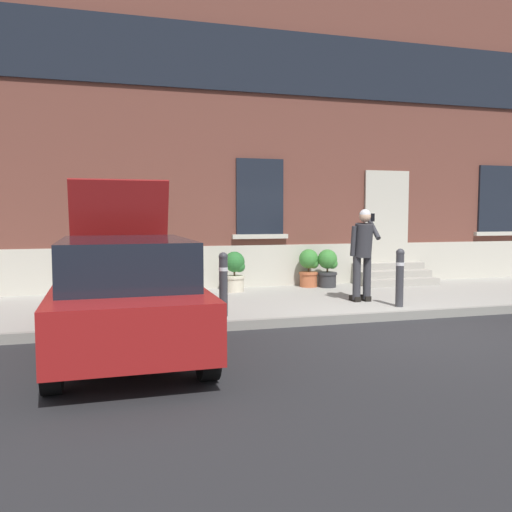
{
  "coord_description": "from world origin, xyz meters",
  "views": [
    {
      "loc": [
        -4.58,
        -7.04,
        1.81
      ],
      "look_at": [
        -2.11,
        1.6,
        1.1
      ],
      "focal_mm": 37.38,
      "sensor_mm": 36.0,
      "label": 1
    }
  ],
  "objects_px": {
    "hatchback_car_red": "(125,293)",
    "planter_charcoal": "(328,267)",
    "planter_terracotta": "(309,267)",
    "bollard_near_person": "(400,275)",
    "bollard_far_left": "(223,282)",
    "person_on_phone": "(363,249)",
    "planter_cream": "(235,270)",
    "planter_olive": "(149,273)"
  },
  "relations": [
    {
      "from": "bollard_far_left",
      "to": "planter_terracotta",
      "type": "height_order",
      "value": "bollard_far_left"
    },
    {
      "from": "person_on_phone",
      "to": "hatchback_car_red",
      "type": "bearing_deg",
      "value": -154.4
    },
    {
      "from": "planter_terracotta",
      "to": "planter_charcoal",
      "type": "relative_size",
      "value": 1.0
    },
    {
      "from": "bollard_near_person",
      "to": "planter_cream",
      "type": "height_order",
      "value": "bollard_near_person"
    },
    {
      "from": "bollard_near_person",
      "to": "planter_charcoal",
      "type": "xyz_separation_m",
      "value": [
        -0.21,
        2.72,
        -0.11
      ]
    },
    {
      "from": "bollard_near_person",
      "to": "person_on_phone",
      "type": "relative_size",
      "value": 0.6
    },
    {
      "from": "planter_cream",
      "to": "planter_charcoal",
      "type": "bearing_deg",
      "value": 2.74
    },
    {
      "from": "person_on_phone",
      "to": "planter_terracotta",
      "type": "bearing_deg",
      "value": 96.06
    },
    {
      "from": "planter_cream",
      "to": "planter_charcoal",
      "type": "xyz_separation_m",
      "value": [
        2.2,
        0.11,
        0.0
      ]
    },
    {
      "from": "bollard_near_person",
      "to": "planter_terracotta",
      "type": "bearing_deg",
      "value": 101.66
    },
    {
      "from": "hatchback_car_red",
      "to": "bollard_far_left",
      "type": "bearing_deg",
      "value": 41.0
    },
    {
      "from": "hatchback_car_red",
      "to": "planter_olive",
      "type": "distance_m",
      "value": 4.04
    },
    {
      "from": "planter_cream",
      "to": "bollard_far_left",
      "type": "bearing_deg",
      "value": -107.53
    },
    {
      "from": "bollard_far_left",
      "to": "planter_charcoal",
      "type": "distance_m",
      "value": 4.06
    },
    {
      "from": "bollard_near_person",
      "to": "planter_terracotta",
      "type": "distance_m",
      "value": 2.95
    },
    {
      "from": "planter_olive",
      "to": "person_on_phone",
      "type": "bearing_deg",
      "value": -26.77
    },
    {
      "from": "planter_olive",
      "to": "planter_cream",
      "type": "relative_size",
      "value": 1.0
    },
    {
      "from": "bollard_near_person",
      "to": "hatchback_car_red",
      "type": "bearing_deg",
      "value": -163.95
    },
    {
      "from": "bollard_far_left",
      "to": "person_on_phone",
      "type": "relative_size",
      "value": 0.6
    },
    {
      "from": "planter_terracotta",
      "to": "hatchback_car_red",
      "type": "bearing_deg",
      "value": -134.69
    },
    {
      "from": "person_on_phone",
      "to": "planter_cream",
      "type": "relative_size",
      "value": 2.03
    },
    {
      "from": "bollard_far_left",
      "to": "planter_terracotta",
      "type": "xyz_separation_m",
      "value": [
        2.63,
        2.89,
        -0.11
      ]
    },
    {
      "from": "bollard_far_left",
      "to": "person_on_phone",
      "type": "xyz_separation_m",
      "value": [
        2.84,
        0.68,
        0.44
      ]
    },
    {
      "from": "bollard_far_left",
      "to": "planter_cream",
      "type": "distance_m",
      "value": 2.74
    },
    {
      "from": "bollard_far_left",
      "to": "planter_olive",
      "type": "bearing_deg",
      "value": 110.67
    },
    {
      "from": "hatchback_car_red",
      "to": "bollard_far_left",
      "type": "height_order",
      "value": "hatchback_car_red"
    },
    {
      "from": "planter_charcoal",
      "to": "bollard_near_person",
      "type": "bearing_deg",
      "value": -85.67
    },
    {
      "from": "hatchback_car_red",
      "to": "planter_charcoal",
      "type": "height_order",
      "value": "hatchback_car_red"
    },
    {
      "from": "hatchback_car_red",
      "to": "planter_olive",
      "type": "relative_size",
      "value": 4.74
    },
    {
      "from": "planter_olive",
      "to": "bollard_far_left",
      "type": "bearing_deg",
      "value": -69.33
    },
    {
      "from": "planter_terracotta",
      "to": "bollard_far_left",
      "type": "bearing_deg",
      "value": -132.36
    },
    {
      "from": "planter_charcoal",
      "to": "planter_olive",
      "type": "bearing_deg",
      "value": -178.37
    },
    {
      "from": "planter_cream",
      "to": "planter_terracotta",
      "type": "relative_size",
      "value": 1.0
    },
    {
      "from": "person_on_phone",
      "to": "planter_charcoal",
      "type": "relative_size",
      "value": 2.03
    },
    {
      "from": "person_on_phone",
      "to": "planter_olive",
      "type": "distance_m",
      "value": 4.32
    },
    {
      "from": "bollard_near_person",
      "to": "bollard_far_left",
      "type": "bearing_deg",
      "value": 180.0
    },
    {
      "from": "bollard_near_person",
      "to": "planter_charcoal",
      "type": "height_order",
      "value": "bollard_near_person"
    },
    {
      "from": "planter_terracotta",
      "to": "planter_charcoal",
      "type": "height_order",
      "value": "same"
    },
    {
      "from": "bollard_near_person",
      "to": "planter_charcoal",
      "type": "relative_size",
      "value": 1.22
    },
    {
      "from": "planter_charcoal",
      "to": "planter_terracotta",
      "type": "bearing_deg",
      "value": 156.55
    },
    {
      "from": "hatchback_car_red",
      "to": "planter_charcoal",
      "type": "distance_m",
      "value": 6.18
    },
    {
      "from": "planter_olive",
      "to": "planter_cream",
      "type": "height_order",
      "value": "same"
    }
  ]
}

